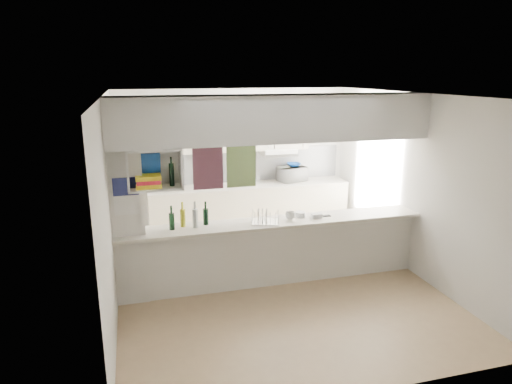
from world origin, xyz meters
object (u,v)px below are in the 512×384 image
object	(u,v)px
bowl	(294,165)
microwave	(292,174)
dish_rack	(265,217)
wine_bottles	(189,218)

from	to	relation	value
bowl	microwave	bearing A→B (deg)	-136.52
dish_rack	wine_bottles	size ratio (longest dim) A/B	0.83
microwave	dish_rack	size ratio (longest dim) A/B	1.13
wine_bottles	microwave	bearing A→B (deg)	43.94
microwave	bowl	bearing A→B (deg)	-151.17
microwave	wine_bottles	distance (m)	3.01
bowl	dish_rack	distance (m)	2.53
microwave	dish_rack	xyz separation A→B (m)	(-1.16, -2.17, -0.06)
bowl	dish_rack	size ratio (longest dim) A/B	0.57
microwave	dish_rack	world-z (taller)	microwave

